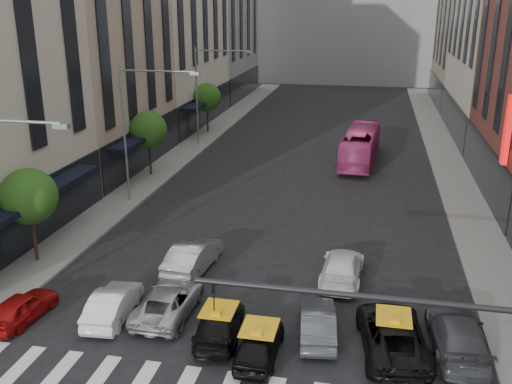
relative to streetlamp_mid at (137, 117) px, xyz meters
The scene contains 21 objects.
sidewalk_left 11.67m from the streetlamp_mid, 98.29° to the left, with size 3.00×96.00×0.15m, color slate.
sidewalk_right 24.46m from the streetlamp_mid, 24.90° to the left, with size 3.00×96.00×0.15m, color slate.
building_left_b 12.23m from the streetlamp_mid, 131.01° to the left, with size 8.00×16.00×24.00m, color tan.
tree_near 10.40m from the streetlamp_mid, 99.96° to the right, with size 2.88×2.88×4.95m.
tree_mid 6.65m from the streetlamp_mid, 106.32° to the left, with size 2.88×2.88×4.95m.
tree_far 22.18m from the streetlamp_mid, 94.56° to the left, with size 2.88×2.88×4.95m.
streetlamp_mid is the anchor object (origin of this frame).
streetlamp_far 16.00m from the streetlamp_mid, 90.00° to the left, with size 5.38×0.25×9.00m.
traffic_signal 27.53m from the streetlamp_mid, 49.82° to the right, with size 10.10×0.20×6.00m.
liberty_sign 22.64m from the streetlamp_mid, ahead, with size 0.30×0.70×4.00m.
car_red 16.21m from the streetlamp_mid, 86.84° to the right, with size 1.46×3.62×1.23m, color #9D0E0E.
car_white_front 15.92m from the streetlamp_mid, 72.29° to the right, with size 1.42×4.06×1.34m, color white.
car_silver 16.11m from the streetlamp_mid, 63.35° to the right, with size 2.16×4.69×1.30m, color #A8A8AE.
taxi_left 18.37m from the streetlamp_mid, 57.52° to the right, with size 1.73×4.26×1.24m, color black.
taxi_center 20.21m from the streetlamp_mid, 54.58° to the right, with size 1.50×3.74×1.27m, color black.
car_grey_mid 20.04m from the streetlamp_mid, 46.36° to the right, with size 1.39×3.98×1.31m, color #404348.
taxi_right 22.32m from the streetlamp_mid, 41.37° to the right, with size 2.41×5.23×1.45m, color black.
car_grey_curb 23.96m from the streetlamp_mid, 36.63° to the right, with size 2.06×5.06×1.47m, color #3F4247.
car_row2_left 12.42m from the streetlamp_mid, 54.63° to the right, with size 1.63×4.67×1.54m, color #ADACB2.
car_row2_right 17.35m from the streetlamp_mid, 32.14° to the right, with size 1.92×4.73×1.37m, color white.
bus 19.91m from the streetlamp_mid, 43.05° to the left, with size 2.45×10.48×2.92m, color #C2397E.
Camera 1 is at (4.92, -14.32, 13.00)m, focal length 40.00 mm.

